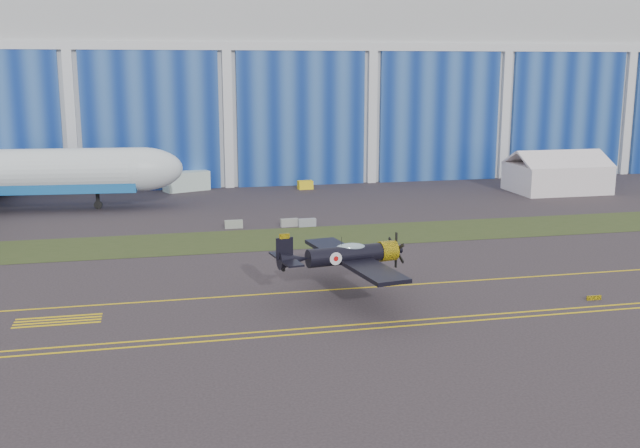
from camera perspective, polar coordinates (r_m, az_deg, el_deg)
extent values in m
plane|color=#383034|center=(64.94, -2.51, -3.93)|extent=(260.00, 260.00, 0.00)
cube|color=#475128|center=(78.33, -4.30, -1.18)|extent=(260.00, 10.00, 0.02)
cube|color=silver|center=(134.00, -8.05, 10.65)|extent=(220.00, 45.00, 30.00)
cube|color=navy|center=(111.53, -7.02, 7.86)|extent=(220.00, 0.60, 20.00)
cube|color=silver|center=(111.24, -7.16, 13.32)|extent=(220.00, 0.70, 1.20)
cube|color=yellow|center=(60.22, -1.68, -5.19)|extent=(200.00, 0.20, 0.02)
cube|color=yellow|center=(51.40, 0.34, -8.24)|extent=(80.00, 0.20, 0.02)
cube|color=yellow|center=(52.32, 0.09, -7.87)|extent=(80.00, 0.20, 0.02)
cube|color=yellow|center=(61.92, 20.15, -5.30)|extent=(1.20, 0.15, 0.35)
cube|color=silver|center=(110.38, -10.14, 3.23)|extent=(6.92, 4.73, 2.79)
cube|color=yellow|center=(110.26, -1.13, 3.00)|extent=(2.23, 1.48, 1.25)
cube|color=#AA8093|center=(123.97, 18.33, 3.47)|extent=(2.84, 1.80, 1.60)
cube|color=gray|center=(84.06, -6.59, -0.02)|extent=(2.00, 0.60, 0.90)
cube|color=gray|center=(84.43, -2.35, 0.11)|extent=(2.04, 0.75, 0.90)
cube|color=gray|center=(84.40, -1.00, 0.11)|extent=(2.04, 0.74, 0.90)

